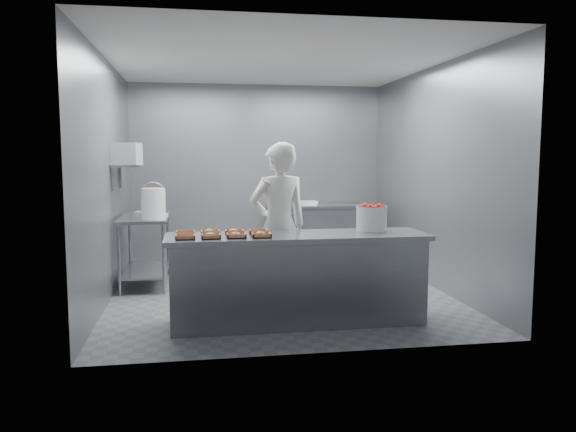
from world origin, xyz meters
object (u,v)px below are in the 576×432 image
(strawberry_tub, at_px, (372,217))
(appliance, at_px, (127,154))
(tray_3, at_px, (261,235))
(tray_4, at_px, (186,233))
(tray_0, at_px, (185,237))
(tray_7, at_px, (258,231))
(worker, at_px, (279,226))
(tray_1, at_px, (211,236))
(back_counter, at_px, (316,232))
(prep_table, at_px, (145,240))
(tray_2, at_px, (236,235))
(tray_5, at_px, (210,232))
(tray_6, at_px, (234,232))
(service_counter, at_px, (298,278))
(glaze_bucket, at_px, (153,203))

(strawberry_tub, bearing_deg, appliance, 149.66)
(tray_3, xyz_separation_m, tray_4, (-0.72, 0.26, -0.00))
(tray_0, height_order, tray_4, same)
(tray_3, relative_size, tray_7, 1.00)
(worker, height_order, appliance, appliance)
(appliance, bearing_deg, tray_1, -54.35)
(strawberry_tub, bearing_deg, back_counter, 88.35)
(prep_table, relative_size, tray_2, 6.40)
(back_counter, bearing_deg, tray_1, -117.53)
(back_counter, distance_m, tray_2, 3.73)
(prep_table, xyz_separation_m, tray_0, (0.55, -2.08, 0.33))
(prep_table, distance_m, tray_5, 2.01)
(prep_table, distance_m, tray_4, 1.93)
(tray_6, xyz_separation_m, strawberry_tub, (1.43, 0.02, 0.12))
(service_counter, height_order, tray_4, tray_4)
(tray_5, bearing_deg, tray_0, -132.69)
(tray_0, relative_size, glaze_bucket, 0.41)
(tray_5, bearing_deg, prep_table, 113.42)
(appliance, bearing_deg, service_counter, -35.03)
(tray_0, bearing_deg, appliance, 111.66)
(tray_0, relative_size, tray_7, 1.00)
(tray_5, bearing_deg, tray_2, -46.95)
(tray_3, distance_m, strawberry_tub, 1.23)
(appliance, bearing_deg, prep_table, 64.69)
(tray_0, bearing_deg, tray_4, 90.00)
(service_counter, distance_m, tray_0, 1.20)
(prep_table, height_order, back_counter, same)
(back_counter, bearing_deg, worker, -110.71)
(prep_table, distance_m, tray_0, 2.18)
(tray_0, distance_m, tray_6, 0.54)
(tray_4, xyz_separation_m, worker, (1.00, 0.47, -0.01))
(tray_7, xyz_separation_m, glaze_bucket, (-1.13, 1.48, 0.18))
(strawberry_tub, bearing_deg, tray_0, -171.70)
(back_counter, distance_m, tray_5, 3.61)
(service_counter, height_order, glaze_bucket, glaze_bucket)
(tray_2, xyz_separation_m, tray_5, (-0.24, 0.26, 0.00))
(service_counter, distance_m, tray_1, 0.99)
(prep_table, relative_size, tray_3, 6.40)
(tray_4, height_order, tray_7, same)
(glaze_bucket, bearing_deg, worker, -35.65)
(tray_2, height_order, tray_6, same)
(back_counter, bearing_deg, tray_5, -119.43)
(back_counter, distance_m, tray_3, 3.64)
(tray_2, xyz_separation_m, tray_7, (0.24, 0.26, -0.00))
(tray_3, bearing_deg, back_counter, 69.24)
(service_counter, xyz_separation_m, tray_6, (-0.62, 0.13, 0.47))
(tray_0, xyz_separation_m, glaze_bucket, (-0.41, 1.74, 0.18))
(strawberry_tub, relative_size, appliance, 0.89)
(back_counter, distance_m, strawberry_tub, 3.16)
(prep_table, height_order, tray_7, tray_7)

